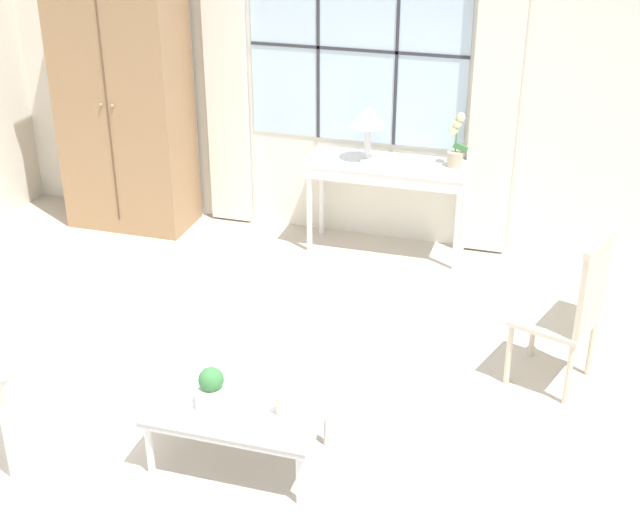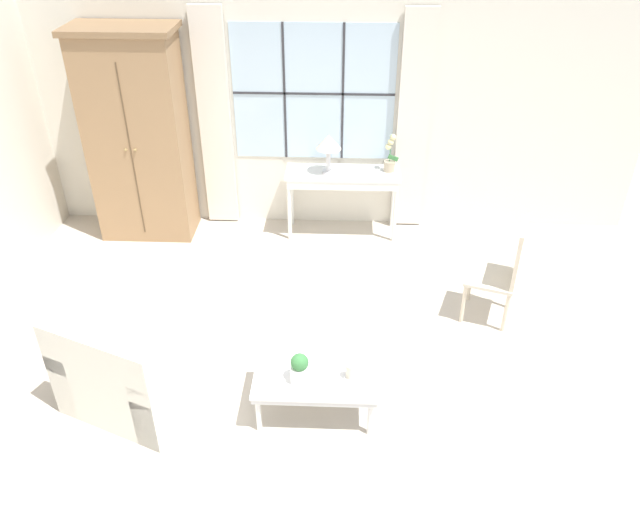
{
  "view_description": "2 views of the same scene",
  "coord_description": "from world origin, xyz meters",
  "px_view_note": "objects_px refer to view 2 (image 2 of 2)",
  "views": [
    {
      "loc": [
        1.69,
        -3.65,
        3.13
      ],
      "look_at": [
        0.41,
        0.62,
        0.91
      ],
      "focal_mm": 50.0,
      "sensor_mm": 36.0,
      "label": 1
    },
    {
      "loc": [
        0.35,
        -3.57,
        3.63
      ],
      "look_at": [
        0.17,
        0.63,
        0.93
      ],
      "focal_mm": 35.0,
      "sensor_mm": 36.0,
      "label": 2
    }
  ],
  "objects_px": {
    "table_lamp": "(329,144)",
    "console_table": "(343,179)",
    "armoire": "(138,137)",
    "potted_orchid": "(390,158)",
    "potted_plant_small": "(300,367)",
    "side_chair_wooden": "(505,268)",
    "armchair_upholstered": "(135,371)",
    "pillar_candle": "(351,372)",
    "coffee_table": "(316,376)"
  },
  "relations": [
    {
      "from": "table_lamp",
      "to": "console_table",
      "type": "bearing_deg",
      "value": 12.36
    },
    {
      "from": "armoire",
      "to": "potted_orchid",
      "type": "height_order",
      "value": "armoire"
    },
    {
      "from": "potted_plant_small",
      "to": "potted_orchid",
      "type": "bearing_deg",
      "value": 74.82
    },
    {
      "from": "table_lamp",
      "to": "side_chair_wooden",
      "type": "relative_size",
      "value": 0.43
    },
    {
      "from": "armoire",
      "to": "armchair_upholstered",
      "type": "xyz_separation_m",
      "value": [
        0.63,
        -2.69,
        -0.86
      ]
    },
    {
      "from": "console_table",
      "to": "table_lamp",
      "type": "relative_size",
      "value": 2.88
    },
    {
      "from": "armchair_upholstered",
      "to": "potted_plant_small",
      "type": "bearing_deg",
      "value": -5.39
    },
    {
      "from": "potted_plant_small",
      "to": "pillar_candle",
      "type": "xyz_separation_m",
      "value": [
        0.38,
        0.03,
        -0.06
      ]
    },
    {
      "from": "potted_orchid",
      "to": "coffee_table",
      "type": "relative_size",
      "value": 0.45
    },
    {
      "from": "console_table",
      "to": "potted_orchid",
      "type": "xyz_separation_m",
      "value": [
        0.51,
        0.04,
        0.25
      ]
    },
    {
      "from": "table_lamp",
      "to": "potted_orchid",
      "type": "height_order",
      "value": "table_lamp"
    },
    {
      "from": "side_chair_wooden",
      "to": "coffee_table",
      "type": "distance_m",
      "value": 2.07
    },
    {
      "from": "potted_orchid",
      "to": "coffee_table",
      "type": "height_order",
      "value": "potted_orchid"
    },
    {
      "from": "potted_orchid",
      "to": "coffee_table",
      "type": "xyz_separation_m",
      "value": [
        -0.67,
        -2.82,
        -0.59
      ]
    },
    {
      "from": "armoire",
      "to": "armchair_upholstered",
      "type": "relative_size",
      "value": 1.89
    },
    {
      "from": "table_lamp",
      "to": "potted_orchid",
      "type": "xyz_separation_m",
      "value": [
        0.67,
        0.08,
        -0.18
      ]
    },
    {
      "from": "armoire",
      "to": "potted_orchid",
      "type": "xyz_separation_m",
      "value": [
        2.71,
        0.09,
        -0.23
      ]
    },
    {
      "from": "potted_orchid",
      "to": "potted_plant_small",
      "type": "bearing_deg",
      "value": -105.18
    },
    {
      "from": "coffee_table",
      "to": "armoire",
      "type": "bearing_deg",
      "value": 126.74
    },
    {
      "from": "table_lamp",
      "to": "side_chair_wooden",
      "type": "distance_m",
      "value": 2.29
    },
    {
      "from": "armoire",
      "to": "pillar_candle",
      "type": "distance_m",
      "value": 3.69
    },
    {
      "from": "armoire",
      "to": "console_table",
      "type": "relative_size",
      "value": 1.83
    },
    {
      "from": "side_chair_wooden",
      "to": "potted_plant_small",
      "type": "bearing_deg",
      "value": -143.1
    },
    {
      "from": "side_chair_wooden",
      "to": "coffee_table",
      "type": "bearing_deg",
      "value": -143.05
    },
    {
      "from": "armoire",
      "to": "table_lamp",
      "type": "xyz_separation_m",
      "value": [
        2.05,
        0.01,
        -0.05
      ]
    },
    {
      "from": "side_chair_wooden",
      "to": "potted_plant_small",
      "type": "xyz_separation_m",
      "value": [
        -1.76,
        -1.32,
        -0.06
      ]
    },
    {
      "from": "table_lamp",
      "to": "potted_plant_small",
      "type": "height_order",
      "value": "table_lamp"
    },
    {
      "from": "armoire",
      "to": "potted_plant_small",
      "type": "relative_size",
      "value": 9.78
    },
    {
      "from": "potted_orchid",
      "to": "console_table",
      "type": "bearing_deg",
      "value": -175.48
    },
    {
      "from": "armoire",
      "to": "potted_orchid",
      "type": "distance_m",
      "value": 2.73
    },
    {
      "from": "pillar_candle",
      "to": "armchair_upholstered",
      "type": "bearing_deg",
      "value": 176.91
    },
    {
      "from": "armchair_upholstered",
      "to": "side_chair_wooden",
      "type": "relative_size",
      "value": 1.21
    },
    {
      "from": "coffee_table",
      "to": "pillar_candle",
      "type": "xyz_separation_m",
      "value": [
        0.27,
        -0.05,
        0.1
      ]
    },
    {
      "from": "pillar_candle",
      "to": "console_table",
      "type": "bearing_deg",
      "value": 91.99
    },
    {
      "from": "console_table",
      "to": "armchair_upholstered",
      "type": "height_order",
      "value": "armchair_upholstered"
    },
    {
      "from": "console_table",
      "to": "side_chair_wooden",
      "type": "relative_size",
      "value": 1.25
    },
    {
      "from": "coffee_table",
      "to": "console_table",
      "type": "bearing_deg",
      "value": 86.55
    },
    {
      "from": "console_table",
      "to": "coffee_table",
      "type": "xyz_separation_m",
      "value": [
        -0.17,
        -2.78,
        -0.34
      ]
    },
    {
      "from": "console_table",
      "to": "potted_plant_small",
      "type": "distance_m",
      "value": 2.88
    },
    {
      "from": "side_chair_wooden",
      "to": "pillar_candle",
      "type": "distance_m",
      "value": 1.89
    },
    {
      "from": "console_table",
      "to": "armoire",
      "type": "bearing_deg",
      "value": -178.72
    },
    {
      "from": "console_table",
      "to": "potted_orchid",
      "type": "relative_size",
      "value": 2.98
    },
    {
      "from": "potted_orchid",
      "to": "armchair_upholstered",
      "type": "distance_m",
      "value": 3.53
    },
    {
      "from": "side_chair_wooden",
      "to": "potted_orchid",
      "type": "bearing_deg",
      "value": 121.5
    },
    {
      "from": "armchair_upholstered",
      "to": "side_chair_wooden",
      "type": "xyz_separation_m",
      "value": [
        3.06,
        1.2,
        0.26
      ]
    },
    {
      "from": "table_lamp",
      "to": "pillar_candle",
      "type": "height_order",
      "value": "table_lamp"
    },
    {
      "from": "table_lamp",
      "to": "armchair_upholstered",
      "type": "bearing_deg",
      "value": -117.63
    },
    {
      "from": "armoire",
      "to": "side_chair_wooden",
      "type": "relative_size",
      "value": 2.28
    },
    {
      "from": "table_lamp",
      "to": "pillar_candle",
      "type": "xyz_separation_m",
      "value": [
        0.26,
        -2.8,
        -0.67
      ]
    },
    {
      "from": "console_table",
      "to": "coffee_table",
      "type": "relative_size",
      "value": 1.35
    }
  ]
}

